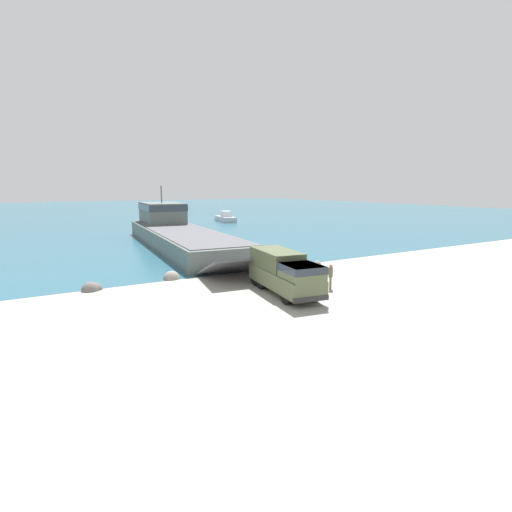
{
  "coord_description": "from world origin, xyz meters",
  "views": [
    {
      "loc": [
        -17.01,
        -25.69,
        7.17
      ],
      "look_at": [
        -1.3,
        1.06,
        1.75
      ],
      "focal_mm": 28.0,
      "sensor_mm": 36.0,
      "label": 1
    }
  ],
  "objects": [
    {
      "name": "ground_plane",
      "position": [
        0.0,
        0.0,
        0.0
      ],
      "size": [
        240.0,
        240.0,
        0.0
      ],
      "primitive_type": "plane",
      "color": "#9E998E"
    },
    {
      "name": "water_surface",
      "position": [
        0.0,
        93.58,
        0.0
      ],
      "size": [
        240.0,
        180.0,
        0.01
      ],
      "primitive_type": "cube",
      "color": "#285B70",
      "rests_on": "ground_plane"
    },
    {
      "name": "landing_craft",
      "position": [
        -0.31,
        22.63,
        1.71
      ],
      "size": [
        10.23,
        37.4,
        7.26
      ],
      "rotation": [
        0.0,
        0.0,
        -0.09
      ],
      "color": "#56605B",
      "rests_on": "ground_plane"
    },
    {
      "name": "military_truck",
      "position": [
        -2.03,
        -3.95,
        1.49
      ],
      "size": [
        3.4,
        7.72,
        2.79
      ],
      "rotation": [
        0.0,
        0.0,
        -1.72
      ],
      "color": "#566042",
      "rests_on": "ground_plane"
    },
    {
      "name": "soldier_on_ramp",
      "position": [
        1.43,
        -4.69,
        1.04
      ],
      "size": [
        0.49,
        0.46,
        1.79
      ],
      "rotation": [
        0.0,
        0.0,
        5.39
      ],
      "color": "#6B664C",
      "rests_on": "ground_plane"
    },
    {
      "name": "moored_boat_a",
      "position": [
        19.32,
        48.65,
        0.73
      ],
      "size": [
        3.74,
        7.7,
        2.19
      ],
      "rotation": [
        0.0,
        0.0,
        6.12
      ],
      "color": "#B7BABF",
      "rests_on": "ground_plane"
    },
    {
      "name": "shoreline_rock_a",
      "position": [
        -13.31,
        3.47,
        0.0
      ],
      "size": [
        1.24,
        1.24,
        1.24
      ],
      "primitive_type": "sphere",
      "color": "#66605B",
      "rests_on": "ground_plane"
    },
    {
      "name": "shoreline_rock_b",
      "position": [
        -7.26,
        4.05,
        0.0
      ],
      "size": [
        1.29,
        1.29,
        1.29
      ],
      "primitive_type": "sphere",
      "color": "gray",
      "rests_on": "ground_plane"
    },
    {
      "name": "shoreline_rock_c",
      "position": [
        6.41,
        2.9,
        0.0
      ],
      "size": [
        0.71,
        0.71,
        0.71
      ],
      "primitive_type": "sphere",
      "color": "gray",
      "rests_on": "ground_plane"
    },
    {
      "name": "shoreline_rock_d",
      "position": [
        -12.96,
        3.58,
        0.0
      ],
      "size": [
        0.99,
        0.99,
        0.99
      ],
      "primitive_type": "sphere",
      "color": "#66605B",
      "rests_on": "ground_plane"
    }
  ]
}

